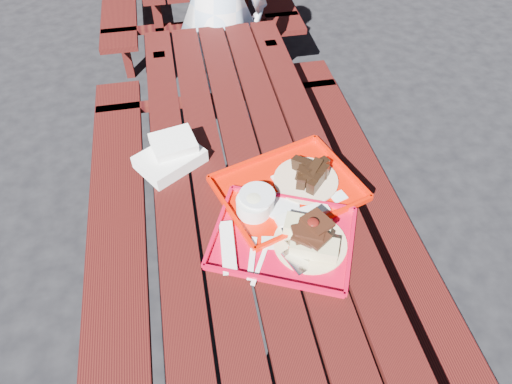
% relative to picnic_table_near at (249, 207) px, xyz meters
% --- Properties ---
extents(ground, '(60.00, 60.00, 0.00)m').
position_rel_picnic_table_near_xyz_m(ground, '(0.00, 0.00, -0.56)').
color(ground, black).
rests_on(ground, ground).
extents(picnic_table_near, '(1.41, 2.40, 0.75)m').
position_rel_picnic_table_near_xyz_m(picnic_table_near, '(0.00, 0.00, 0.00)').
color(picnic_table_near, '#3D0F0B').
rests_on(picnic_table_near, ground).
extents(near_tray, '(0.58, 0.53, 0.15)m').
position_rel_picnic_table_near_xyz_m(near_tray, '(0.07, -0.31, 0.23)').
color(near_tray, red).
rests_on(near_tray, picnic_table_near).
extents(far_tray, '(0.60, 0.52, 0.09)m').
position_rel_picnic_table_near_xyz_m(far_tray, '(0.13, -0.12, 0.22)').
color(far_tray, red).
rests_on(far_tray, picnic_table_near).
extents(white_cloth, '(0.30, 0.28, 0.10)m').
position_rel_picnic_table_near_xyz_m(white_cloth, '(-0.29, 0.14, 0.23)').
color(white_cloth, white).
rests_on(white_cloth, picnic_table_near).
extents(person, '(0.68, 0.55, 1.63)m').
position_rel_picnic_table_near_xyz_m(person, '(0.06, 1.32, 0.25)').
color(person, '#B7D5F6').
rests_on(person, ground).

